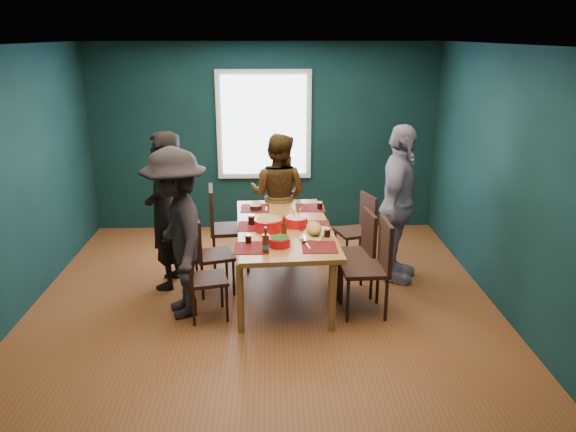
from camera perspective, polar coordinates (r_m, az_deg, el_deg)
name	(u,v)px	position (r m, az deg, el deg)	size (l,w,h in m)	color
room	(262,174)	(6.00, -2.63, 4.27)	(5.01, 5.01, 2.71)	brown
dining_table	(284,232)	(6.22, -0.41, -1.66)	(1.14, 2.09, 0.77)	#AA7B33
chair_left_far	(221,222)	(6.91, -6.78, -0.59)	(0.52, 0.52, 1.04)	black
chair_left_mid	(206,249)	(6.29, -8.31, -3.32)	(0.51, 0.51, 0.90)	black
chair_left_near	(199,272)	(5.76, -9.05, -5.68)	(0.47, 0.47, 0.86)	black
chair_right_far	(361,225)	(7.06, 7.40, -0.86)	(0.51, 0.51, 0.90)	black
chair_right_mid	(359,247)	(6.25, 7.26, -3.12)	(0.49, 0.49, 0.95)	black
chair_right_near	(374,260)	(5.83, 8.73, -4.45)	(0.47, 0.47, 1.01)	black
person_far_left	(165,211)	(6.46, -12.40, 0.50)	(0.66, 0.43, 1.80)	black
person_back	(278,195)	(7.26, -1.00, 2.12)	(0.78, 0.61, 1.61)	black
person_right	(399,205)	(6.58, 11.16, 1.14)	(1.08, 0.45, 1.85)	white
person_near_left	(177,234)	(5.76, -11.23, -1.78)	(1.14, 0.65, 1.76)	black
bowl_salad	(269,224)	(6.05, -1.95, -0.82)	(0.31, 0.31, 0.13)	red
bowl_dumpling	(296,221)	(6.18, 0.81, -0.51)	(0.26, 0.26, 0.24)	red
bowl_herbs	(280,241)	(5.61, -0.87, -2.58)	(0.22, 0.22, 0.10)	red
cutting_board	(314,229)	(5.94, 2.64, -1.35)	(0.34, 0.57, 0.12)	tan
small_bowl	(256,207)	(6.77, -3.28, 0.91)	(0.14, 0.14, 0.06)	black
beer_bottle_a	(266,243)	(5.44, -2.28, -2.80)	(0.07, 0.07, 0.26)	#4E1E0D
beer_bottle_b	(284,229)	(5.83, -0.40, -1.37)	(0.06, 0.06, 0.23)	#4E1E0D
cola_glass_a	(248,239)	(5.69, -4.05, -2.30)	(0.07, 0.07, 0.09)	black
cola_glass_b	(327,232)	(5.87, 4.01, -1.64)	(0.07, 0.07, 0.09)	black
cola_glass_c	(320,205)	(6.78, 3.25, 1.11)	(0.07, 0.07, 0.09)	black
cola_glass_d	(252,219)	(6.24, -3.72, -0.33)	(0.08, 0.08, 0.11)	black
napkin_a	(316,225)	(6.22, 2.84, -0.96)	(0.15, 0.15, 0.00)	#DB7D5C
napkin_b	(252,239)	(5.82, -3.68, -2.33)	(0.16, 0.16, 0.00)	#DB7D5C
napkin_c	(325,249)	(5.56, 3.75, -3.36)	(0.12, 0.12, 0.00)	#DB7D5C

